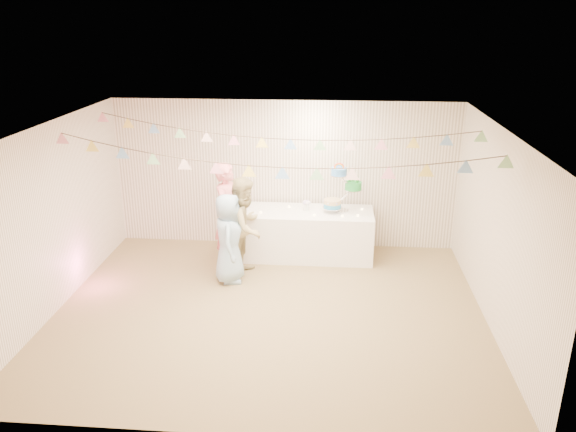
# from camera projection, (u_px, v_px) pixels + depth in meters

# --- Properties ---
(floor) EXTENTS (6.00, 6.00, 0.00)m
(floor) POSITION_uv_depth(u_px,v_px,m) (269.00, 311.00, 7.95)
(floor) COLOR olive
(floor) RESTS_ON ground
(ceiling) EXTENTS (6.00, 6.00, 0.00)m
(ceiling) POSITION_uv_depth(u_px,v_px,m) (267.00, 129.00, 7.06)
(ceiling) COLOR white
(ceiling) RESTS_ON ground
(back_wall) EXTENTS (6.00, 6.00, 0.00)m
(back_wall) POSITION_uv_depth(u_px,v_px,m) (285.00, 175.00, 9.84)
(back_wall) COLOR white
(back_wall) RESTS_ON ground
(front_wall) EXTENTS (6.00, 6.00, 0.00)m
(front_wall) POSITION_uv_depth(u_px,v_px,m) (237.00, 322.00, 5.16)
(front_wall) COLOR white
(front_wall) RESTS_ON ground
(left_wall) EXTENTS (5.00, 5.00, 0.00)m
(left_wall) POSITION_uv_depth(u_px,v_px,m) (52.00, 219.00, 7.74)
(left_wall) COLOR white
(left_wall) RESTS_ON ground
(right_wall) EXTENTS (5.00, 5.00, 0.00)m
(right_wall) POSITION_uv_depth(u_px,v_px,m) (498.00, 232.00, 7.27)
(right_wall) COLOR white
(right_wall) RESTS_ON ground
(table) EXTENTS (2.18, 0.87, 0.82)m
(table) POSITION_uv_depth(u_px,v_px,m) (308.00, 234.00, 9.62)
(table) COLOR white
(table) RESTS_ON floor
(cake_stand) EXTENTS (0.70, 0.41, 0.79)m
(cake_stand) POSITION_uv_depth(u_px,v_px,m) (342.00, 193.00, 9.37)
(cake_stand) COLOR silver
(cake_stand) RESTS_ON table
(cake_bottom) EXTENTS (0.31, 0.31, 0.15)m
(cake_bottom) POSITION_uv_depth(u_px,v_px,m) (332.00, 211.00, 9.43)
(cake_bottom) COLOR #2A8DC8
(cake_bottom) RESTS_ON cake_stand
(cake_middle) EXTENTS (0.27, 0.27, 0.22)m
(cake_middle) POSITION_uv_depth(u_px,v_px,m) (353.00, 194.00, 9.46)
(cake_middle) COLOR #1F8E37
(cake_middle) RESTS_ON cake_stand
(cake_top_tier) EXTENTS (0.25, 0.25, 0.19)m
(cake_top_tier) POSITION_uv_depth(u_px,v_px,m) (339.00, 180.00, 9.27)
(cake_top_tier) COLOR #4488D7
(cake_top_tier) RESTS_ON cake_stand
(platter) EXTENTS (0.37, 0.37, 0.02)m
(platter) POSITION_uv_depth(u_px,v_px,m) (274.00, 215.00, 9.50)
(platter) COLOR white
(platter) RESTS_ON table
(posy) EXTENTS (0.16, 0.16, 0.18)m
(posy) POSITION_uv_depth(u_px,v_px,m) (306.00, 209.00, 9.52)
(posy) COLOR white
(posy) RESTS_ON table
(person_adult_a) EXTENTS (0.58, 0.73, 1.75)m
(person_adult_a) POSITION_uv_depth(u_px,v_px,m) (228.00, 215.00, 9.14)
(person_adult_a) COLOR pink
(person_adult_a) RESTS_ON floor
(person_adult_b) EXTENTS (0.79, 0.91, 1.61)m
(person_adult_b) POSITION_uv_depth(u_px,v_px,m) (245.00, 227.00, 8.82)
(person_adult_b) COLOR tan
(person_adult_b) RESTS_ON floor
(person_child) EXTENTS (0.52, 0.74, 1.42)m
(person_child) POSITION_uv_depth(u_px,v_px,m) (229.00, 238.00, 8.63)
(person_child) COLOR #97BAD6
(person_child) RESTS_ON floor
(bunting_back) EXTENTS (5.60, 1.10, 0.40)m
(bunting_back) POSITION_uv_depth(u_px,v_px,m) (276.00, 131.00, 8.17)
(bunting_back) COLOR pink
(bunting_back) RESTS_ON ceiling
(bunting_front) EXTENTS (5.60, 0.90, 0.36)m
(bunting_front) POSITION_uv_depth(u_px,v_px,m) (265.00, 155.00, 6.97)
(bunting_front) COLOR #72A5E5
(bunting_front) RESTS_ON ceiling
(tealight_0) EXTENTS (0.04, 0.04, 0.03)m
(tealight_0) POSITION_uv_depth(u_px,v_px,m) (261.00, 212.00, 9.40)
(tealight_0) COLOR #FFD88C
(tealight_0) RESTS_ON table
(tealight_1) EXTENTS (0.04, 0.04, 0.03)m
(tealight_1) POSITION_uv_depth(u_px,v_px,m) (289.00, 206.00, 9.67)
(tealight_1) COLOR #FFD88C
(tealight_1) RESTS_ON table
(tealight_2) EXTENTS (0.04, 0.04, 0.03)m
(tealight_2) POSITION_uv_depth(u_px,v_px,m) (314.00, 215.00, 9.26)
(tealight_2) COLOR #FFD88C
(tealight_2) RESTS_ON table
(tealight_3) EXTENTS (0.04, 0.04, 0.03)m
(tealight_3) POSITION_uv_depth(u_px,v_px,m) (330.00, 207.00, 9.65)
(tealight_3) COLOR #FFD88C
(tealight_3) RESTS_ON table
(tealight_4) EXTENTS (0.04, 0.04, 0.03)m
(tealight_4) POSITION_uv_depth(u_px,v_px,m) (358.00, 215.00, 9.24)
(tealight_4) COLOR #FFD88C
(tealight_4) RESTS_ON table
(tealight_5) EXTENTS (0.04, 0.04, 0.03)m
(tealight_5) POSITION_uv_depth(u_px,v_px,m) (362.00, 209.00, 9.55)
(tealight_5) COLOR #FFD88C
(tealight_5) RESTS_ON table
(tealight_6) EXTENTS (0.04, 0.04, 0.03)m
(tealight_6) POSITION_uv_depth(u_px,v_px,m) (343.00, 216.00, 9.23)
(tealight_6) COLOR #FFD88C
(tealight_6) RESTS_ON table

